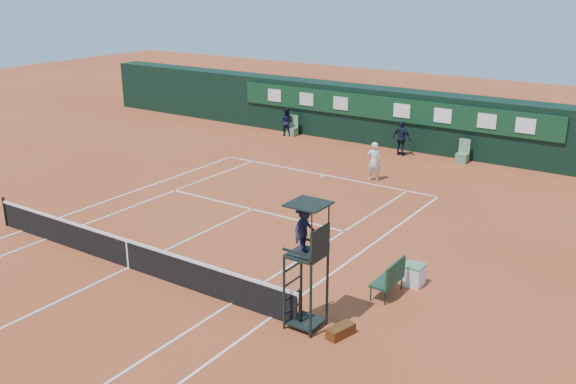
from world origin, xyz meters
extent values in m
plane|color=#AE4D29|center=(0.00, 0.00, 0.00)|extent=(90.00, 90.00, 0.00)
cube|color=silver|center=(0.00, 11.88, 0.01)|extent=(11.05, 0.08, 0.01)
cube|color=white|center=(5.49, 0.00, 0.01)|extent=(0.08, 23.85, 0.01)
cube|color=white|center=(-5.49, 0.00, 0.01)|extent=(0.08, 23.85, 0.01)
cube|color=silver|center=(4.12, 0.00, 0.01)|extent=(0.08, 23.85, 0.01)
cube|color=silver|center=(-4.12, 0.00, 0.01)|extent=(0.08, 23.85, 0.01)
cube|color=white|center=(0.00, 6.40, 0.01)|extent=(8.31, 0.08, 0.01)
cube|color=silver|center=(0.00, 0.00, 0.01)|extent=(0.08, 12.88, 0.01)
cube|color=silver|center=(0.00, 11.73, 0.01)|extent=(0.08, 0.30, 0.01)
cube|color=black|center=(0.00, 0.00, 0.45)|extent=(12.60, 0.04, 0.90)
cube|color=white|center=(0.00, 0.00, 0.93)|extent=(12.80, 0.06, 0.08)
cube|color=white|center=(0.00, 0.00, 0.46)|extent=(0.06, 0.05, 0.92)
cylinder|color=black|center=(6.40, 0.00, 0.55)|extent=(0.10, 0.10, 1.10)
cylinder|color=black|center=(-6.40, 0.00, 0.55)|extent=(0.10, 0.10, 1.10)
cube|color=black|center=(0.00, 18.75, 1.50)|extent=(40.00, 1.50, 3.00)
cube|color=#0F381F|center=(0.00, 17.94, 2.10)|extent=(18.00, 0.10, 1.20)
cube|color=white|center=(-7.00, 17.87, 2.10)|extent=(0.90, 0.04, 0.70)
cube|color=silver|center=(-4.80, 17.87, 2.10)|extent=(0.90, 0.04, 0.70)
cube|color=silver|center=(-2.60, 17.87, 2.10)|extent=(0.90, 0.04, 0.70)
cube|color=white|center=(1.00, 17.87, 2.10)|extent=(0.90, 0.04, 0.70)
cube|color=white|center=(3.20, 17.87, 2.10)|extent=(0.90, 0.04, 0.70)
cube|color=white|center=(5.40, 17.87, 2.10)|extent=(0.90, 0.04, 0.70)
cube|color=white|center=(7.20, 17.87, 2.10)|extent=(0.90, 0.04, 0.70)
cube|color=#598861|center=(-5.50, 17.45, 0.23)|extent=(0.55, 0.50, 0.46)
cube|color=#61946C|center=(-5.50, 17.67, 0.80)|extent=(0.55, 0.06, 0.70)
cube|color=#548059|center=(4.50, 17.45, 0.23)|extent=(0.55, 0.50, 0.46)
cube|color=#5F9167|center=(4.50, 17.67, 0.80)|extent=(0.55, 0.06, 0.70)
cylinder|color=black|center=(6.08, -0.28, 1.00)|extent=(0.07, 0.07, 2.00)
cylinder|color=black|center=(6.08, 0.52, 1.00)|extent=(0.07, 0.07, 2.00)
cylinder|color=black|center=(6.88, -0.28, 1.00)|extent=(0.07, 0.07, 2.00)
cylinder|color=black|center=(6.88, 0.52, 1.00)|extent=(0.07, 0.07, 2.00)
cube|color=black|center=(6.48, 0.12, 2.04)|extent=(0.85, 0.85, 0.08)
cube|color=black|center=(6.88, 0.12, 2.45)|extent=(0.06, 0.85, 0.80)
cube|color=black|center=(6.48, -0.30, 2.25)|extent=(0.85, 0.05, 0.06)
cube|color=black|center=(6.48, 0.54, 2.25)|extent=(0.85, 0.05, 0.06)
cylinder|color=black|center=(6.88, -0.28, 2.90)|extent=(0.04, 0.04, 1.00)
cylinder|color=black|center=(6.88, 0.52, 2.90)|extent=(0.04, 0.04, 1.00)
cube|color=black|center=(6.53, 0.12, 3.40)|extent=(0.95, 0.95, 0.04)
cube|color=black|center=(6.48, 0.12, 0.15)|extent=(0.80, 0.80, 0.05)
cube|color=black|center=(6.08, 0.12, 0.40)|extent=(0.04, 0.80, 0.04)
cube|color=black|center=(6.08, 0.12, 0.80)|extent=(0.04, 0.80, 0.04)
cube|color=black|center=(6.08, 0.12, 1.20)|extent=(0.04, 0.80, 0.04)
cube|color=black|center=(6.08, 0.12, 1.60)|extent=(0.04, 0.80, 0.04)
imported|color=black|center=(6.43, 0.12, 2.72)|extent=(0.47, 0.82, 1.28)
cube|color=#173B29|center=(7.47, 2.88, 0.45)|extent=(0.55, 1.20, 0.08)
cube|color=#173B24|center=(7.72, 2.88, 0.80)|extent=(0.06, 1.20, 0.60)
cylinder|color=black|center=(7.25, 2.33, 0.20)|extent=(0.04, 0.04, 0.41)
cylinder|color=black|center=(7.69, 2.33, 0.20)|extent=(0.04, 0.04, 0.41)
cylinder|color=black|center=(7.25, 3.43, 0.20)|extent=(0.04, 0.04, 0.41)
cylinder|color=black|center=(7.69, 3.43, 0.20)|extent=(0.04, 0.04, 0.41)
cube|color=black|center=(7.48, 0.21, 0.15)|extent=(0.52, 0.84, 0.29)
cube|color=white|center=(7.84, 3.91, 0.30)|extent=(0.55, 0.55, 0.60)
cube|color=#598964|center=(7.84, 3.91, 0.62)|extent=(0.57, 0.57, 0.05)
sphere|color=#CFDA32|center=(2.01, 8.04, 0.03)|extent=(0.06, 0.06, 0.06)
imported|color=silver|center=(2.22, 12.43, 0.88)|extent=(0.74, 0.61, 1.76)
imported|color=black|center=(-5.78, 17.30, 0.80)|extent=(0.88, 0.75, 1.60)
imported|color=black|center=(1.46, 17.02, 0.89)|extent=(1.10, 0.60, 1.78)
camera|label=1|loc=(14.34, -12.33, 8.67)|focal=40.00mm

